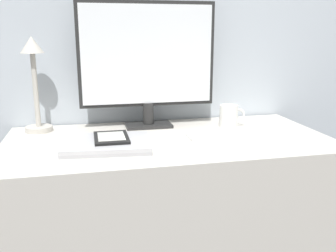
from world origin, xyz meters
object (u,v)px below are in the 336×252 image
laptop (107,144)px  ereader (111,137)px  monitor (148,60)px  desk_lamp (34,74)px  keyboard (224,136)px  coffee_mug (229,116)px

laptop → ereader: (0.02, 0.02, 0.02)m
monitor → desk_lamp: bearing=177.8°
laptop → monitor: bearing=54.0°
keyboard → coffee_mug: size_ratio=2.46×
keyboard → coffee_mug: (0.08, 0.15, 0.04)m
ereader → desk_lamp: (-0.27, 0.26, 0.20)m
monitor → laptop: size_ratio=1.77×
keyboard → coffee_mug: coffee_mug is taller
ereader → desk_lamp: bearing=136.1°
keyboard → coffee_mug: 0.17m
ereader → desk_lamp: 0.42m
coffee_mug → desk_lamp: bearing=172.7°
monitor → ereader: monitor is taller
monitor → laptop: bearing=-126.0°
ereader → coffee_mug: size_ratio=1.47×
monitor → laptop: 0.42m
coffee_mug → laptop: bearing=-161.0°
desk_lamp → coffee_mug: desk_lamp is taller
monitor → keyboard: monitor is taller
laptop → desk_lamp: size_ratio=0.85×
ereader → desk_lamp: desk_lamp is taller
laptop → coffee_mug: 0.55m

